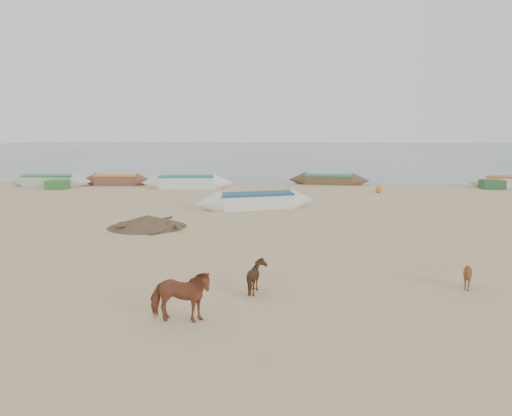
{
  "coord_description": "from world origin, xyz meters",
  "views": [
    {
      "loc": [
        1.1,
        -16.29,
        4.24
      ],
      "look_at": [
        0.0,
        4.0,
        1.0
      ],
      "focal_mm": 35.0,
      "sensor_mm": 36.0,
      "label": 1
    }
  ],
  "objects": [
    {
      "name": "debris_pile",
      "position": [
        -4.8,
        4.78,
        0.26
      ],
      "size": [
        4.46,
        4.46,
        0.52
      ],
      "primitive_type": "cone",
      "rotation": [
        0.0,
        0.0,
        0.38
      ],
      "color": "brown",
      "rests_on": "ground"
    },
    {
      "name": "calf_right",
      "position": [
        0.47,
        -3.78,
        0.42
      ],
      "size": [
        0.94,
        1.02,
        0.84
      ],
      "primitive_type": "imported",
      "rotation": [
        0.0,
        0.0,
        1.89
      ],
      "color": "#58351C",
      "rests_on": "ground"
    },
    {
      "name": "calf_front",
      "position": [
        6.02,
        -3.23,
        0.38
      ],
      "size": [
        0.89,
        0.86,
        0.76
      ],
      "primitive_type": "imported",
      "rotation": [
        0.0,
        0.0,
        -1.09
      ],
      "color": "brown",
      "rests_on": "ground"
    },
    {
      "name": "beach_clutter",
      "position": [
        4.34,
        19.54,
        0.3
      ],
      "size": [
        46.61,
        4.69,
        0.64
      ],
      "color": "#347133",
      "rests_on": "ground"
    },
    {
      "name": "sea",
      "position": [
        0.0,
        82.0,
        0.01
      ],
      "size": [
        160.0,
        160.0,
        0.0
      ],
      "primitive_type": "plane",
      "color": "slate",
      "rests_on": "ground"
    },
    {
      "name": "cow_adult",
      "position": [
        -1.14,
        -5.88,
        0.6
      ],
      "size": [
        1.43,
        0.68,
        1.2
      ],
      "primitive_type": "imported",
      "rotation": [
        0.0,
        0.0,
        1.55
      ],
      "color": "brown",
      "rests_on": "ground"
    },
    {
      "name": "waterline_canoes",
      "position": [
        -2.17,
        20.08,
        0.42
      ],
      "size": [
        58.21,
        5.2,
        0.92
      ],
      "color": "brown",
      "rests_on": "ground"
    },
    {
      "name": "ground",
      "position": [
        0.0,
        0.0,
        0.0
      ],
      "size": [
        140.0,
        140.0,
        0.0
      ],
      "primitive_type": "plane",
      "color": "tan",
      "rests_on": "ground"
    },
    {
      "name": "near_canoe",
      "position": [
        -0.34,
        10.08,
        0.43
      ],
      "size": [
        6.69,
        3.49,
        0.85
      ],
      "primitive_type": null,
      "rotation": [
        0.0,
        0.0,
        0.34
      ],
      "color": "white",
      "rests_on": "ground"
    }
  ]
}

